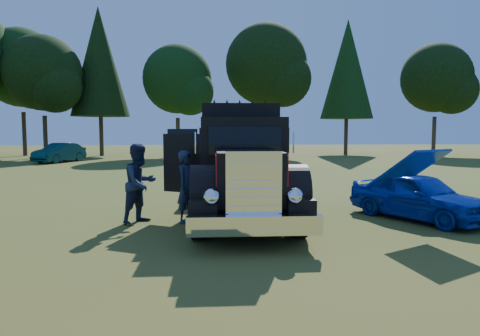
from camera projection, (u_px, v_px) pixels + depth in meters
name	position (u px, v px, depth m)	size (l,w,h in m)	color
ground	(257.00, 234.00, 9.40)	(120.00, 120.00, 0.00)	#2E5418
treeline	(151.00, 64.00, 35.69)	(72.10, 24.04, 13.84)	#2D2116
diamond_t_truck	(242.00, 169.00, 11.06)	(3.28, 7.16, 3.00)	black
hotrod_coupe	(418.00, 196.00, 10.95)	(3.12, 4.13, 1.89)	#0733A5
spectator_near	(187.00, 187.00, 10.58)	(0.65, 0.43, 1.79)	#1D3044
spectator_far	(140.00, 183.00, 10.54)	(0.95, 0.74, 1.96)	#1D2945
distant_teal_car	(60.00, 153.00, 30.90)	(1.47, 4.22, 1.39)	#082C35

